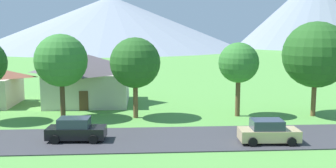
# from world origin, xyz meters

# --- Properties ---
(road_strip) EXTENTS (160.00, 6.71, 0.08)m
(road_strip) POSITION_xyz_m (0.00, 29.51, 0.04)
(road_strip) COLOR #38383D
(road_strip) RESTS_ON ground
(mountain_far_west_ridge) EXTENTS (108.74, 108.74, 21.66)m
(mountain_far_west_ridge) POSITION_xyz_m (-12.25, 168.39, 10.83)
(mountain_far_west_ridge) COLOR gray
(mountain_far_west_ridge) RESTS_ON ground
(mountain_central_ridge) EXTENTS (71.40, 71.40, 33.09)m
(mountain_central_ridge) POSITION_xyz_m (78.56, 173.48, 16.55)
(mountain_central_ridge) COLOR gray
(mountain_central_ridge) RESTS_ON ground
(house_leftmost) EXTENTS (9.19, 8.52, 5.39)m
(house_leftmost) POSITION_xyz_m (-5.50, 44.35, 2.79)
(house_leftmost) COLOR beige
(house_leftmost) RESTS_ON ground
(tree_near_left) EXTENTS (6.13, 6.13, 8.85)m
(tree_near_left) POSITION_xyz_m (16.42, 36.52, 5.77)
(tree_near_left) COLOR brown
(tree_near_left) RESTS_ON ground
(tree_left_of_center) EXTENTS (4.60, 4.60, 7.40)m
(tree_left_of_center) POSITION_xyz_m (-0.26, 36.84, 5.08)
(tree_left_of_center) COLOR brown
(tree_left_of_center) RESTS_ON ground
(tree_right_of_center) EXTENTS (3.75, 3.75, 6.92)m
(tree_right_of_center) POSITION_xyz_m (9.29, 36.94, 5.00)
(tree_right_of_center) COLOR brown
(tree_right_of_center) RESTS_ON ground
(tree_near_right) EXTENTS (4.74, 4.74, 7.72)m
(tree_near_right) POSITION_xyz_m (-6.86, 36.83, 5.33)
(tree_near_right) COLOR #4C3823
(tree_near_right) RESTS_ON ground
(parked_car_black_west_end) EXTENTS (4.28, 2.24, 1.68)m
(parked_car_black_west_end) POSITION_xyz_m (-4.47, 29.36, 0.87)
(parked_car_black_west_end) COLOR black
(parked_car_black_west_end) RESTS_ON road_strip
(parked_car_tan_mid_east) EXTENTS (4.27, 2.22, 1.68)m
(parked_car_tan_mid_east) POSITION_xyz_m (9.28, 27.85, 0.87)
(parked_car_tan_mid_east) COLOR tan
(parked_car_tan_mid_east) RESTS_ON road_strip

